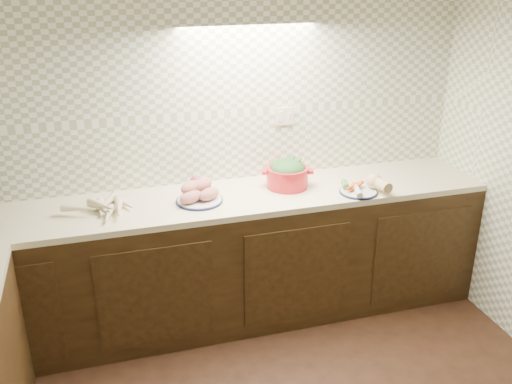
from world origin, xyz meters
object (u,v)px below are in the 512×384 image
object	(u,v)px
onion_bowl	(199,186)
veg_plate	(365,186)
parsnip_pile	(91,209)
sweet_potato_plate	(198,194)
dutch_oven	(287,174)

from	to	relation	value
onion_bowl	veg_plate	xyz separation A→B (m)	(1.05, -0.29, -0.00)
parsnip_pile	onion_bowl	size ratio (longest dim) A/B	2.28
sweet_potato_plate	dutch_oven	size ratio (longest dim) A/B	0.86
parsnip_pile	dutch_oven	distance (m)	1.27
dutch_oven	parsnip_pile	bearing A→B (deg)	-161.85
parsnip_pile	onion_bowl	xyz separation A→B (m)	(0.68, 0.15, 0.01)
parsnip_pile	veg_plate	xyz separation A→B (m)	(1.73, -0.14, 0.01)
parsnip_pile	dutch_oven	size ratio (longest dim) A/B	1.03
parsnip_pile	dutch_oven	bearing A→B (deg)	3.85
onion_bowl	dutch_oven	world-z (taller)	dutch_oven
dutch_oven	veg_plate	size ratio (longest dim) A/B	1.16
sweet_potato_plate	onion_bowl	distance (m)	0.14
parsnip_pile	veg_plate	size ratio (longest dim) A/B	1.20
sweet_potato_plate	parsnip_pile	bearing A→B (deg)	-178.81
parsnip_pile	sweet_potato_plate	size ratio (longest dim) A/B	1.20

